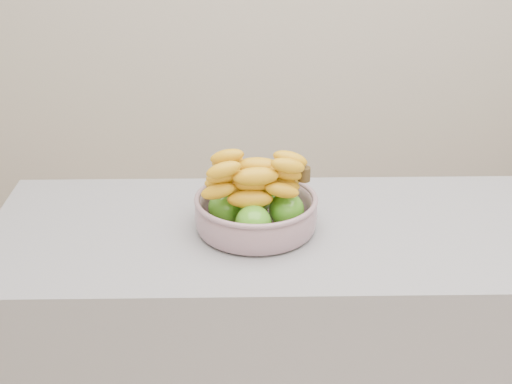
% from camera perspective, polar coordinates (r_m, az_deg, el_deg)
% --- Properties ---
extents(counter, '(2.00, 0.60, 0.90)m').
position_cam_1_polar(counter, '(2.05, 9.71, -13.92)').
color(counter, gray).
rests_on(counter, ground).
extents(fruit_bowl, '(0.30, 0.30, 0.19)m').
position_cam_1_polar(fruit_bowl, '(1.73, -0.01, -1.15)').
color(fruit_bowl, '#96A4B4').
rests_on(fruit_bowl, counter).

